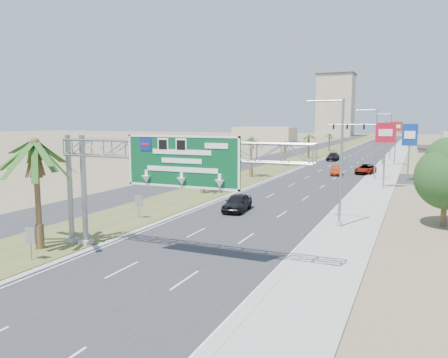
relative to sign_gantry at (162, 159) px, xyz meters
name	(u,v)px	position (x,y,z in m)	size (l,w,h in m)	color
ground	(55,331)	(1.06, -9.93, -6.06)	(600.00, 600.00, 0.00)	#8C7A59
road	(365,152)	(1.06, 100.07, -6.05)	(12.00, 300.00, 0.02)	#28282B
sidewalk_right	(399,153)	(9.56, 100.07, -6.01)	(4.00, 300.00, 0.10)	#9E9B93
median_grass	(327,151)	(-8.94, 100.07, -6.00)	(7.00, 300.00, 0.12)	#495A27
opposing_road	(302,151)	(-15.94, 100.07, -6.05)	(8.00, 300.00, 0.02)	#28282B
sign_gantry	(162,159)	(0.00, 0.00, 0.00)	(16.75, 1.24, 7.50)	gray
palm_near	(35,143)	(-8.14, -1.93, 0.87)	(5.70, 5.70, 8.35)	brown
palm_row_b	(202,151)	(-8.44, 22.07, -1.16)	(3.99, 3.99, 5.95)	brown
palm_row_c	(251,139)	(-8.44, 38.07, -0.39)	(3.99, 3.99, 6.75)	brown
palm_row_d	(285,143)	(-8.44, 56.07, -1.64)	(3.99, 3.99, 5.45)	brown
palm_row_e	(309,136)	(-8.44, 75.07, -0.97)	(3.99, 3.99, 6.15)	brown
palm_row_f	(329,134)	(-8.44, 100.07, -1.35)	(3.99, 3.99, 5.75)	brown
streetlight_near	(338,168)	(8.36, 12.07, -1.36)	(3.27, 0.44, 10.00)	gray
streetlight_mid	(374,147)	(8.36, 42.07, -1.36)	(3.27, 0.44, 10.00)	gray
streetlight_far	(390,138)	(8.36, 78.07, -1.36)	(3.27, 0.44, 10.00)	gray
signal_mast	(372,140)	(6.23, 62.05, -1.21)	(10.28, 0.71, 8.00)	gray
oak_near	(447,169)	(16.06, 16.07, -1.53)	(4.50, 4.50, 6.80)	brown
median_signback_a	(30,238)	(-6.74, -3.93, -4.61)	(0.75, 0.08, 2.08)	gray
median_signback_b	(139,203)	(-7.44, 8.07, -4.61)	(0.75, 0.08, 2.08)	gray
tower_distant	(335,106)	(-30.94, 240.07, 11.44)	(20.00, 16.00, 35.00)	tan
building_distant_left	(265,134)	(-43.94, 150.07, -3.06)	(24.00, 14.00, 6.00)	#C7B686
car_left_lane	(237,203)	(-1.13, 14.67, -5.26)	(1.89, 4.70, 1.60)	black
car_mid_lane	(336,170)	(2.56, 46.37, -5.32)	(1.56, 4.49, 1.48)	maroon
car_right_lane	(365,169)	(6.56, 49.79, -5.31)	(2.48, 5.37, 1.49)	gray
car_far	(333,157)	(-2.36, 71.60, -5.24)	(2.29, 5.64, 1.64)	black
pole_sign_red_near	(385,136)	(10.26, 34.59, 0.43)	(2.32, 1.24, 8.33)	gray
pole_sign_blue	(410,137)	(12.86, 43.10, 0.04)	(2.02, 0.50, 8.15)	gray
pole_sign_red_far	(396,130)	(10.06, 66.08, 0.62)	(2.21, 0.46, 8.45)	gray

